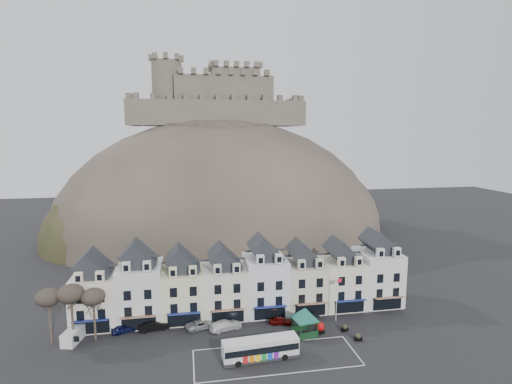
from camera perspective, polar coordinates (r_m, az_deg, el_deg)
ground at (r=56.85m, az=1.06°, el=-23.41°), size 300.00×300.00×0.00m
coach_bay_markings at (r=58.25m, az=2.90°, el=-22.56°), size 22.00×7.50×0.01m
townhouse_terrace at (r=68.64m, az=-1.43°, el=-12.64°), size 54.40×9.35×11.80m
castle_hill at (r=120.56m, az=-4.68°, el=-5.91°), size 100.00×76.00×68.00m
castle at (r=124.09m, az=-5.57°, el=13.15°), size 50.20×22.20×22.00m
tree_left_far at (r=65.34m, az=-27.55°, el=-13.26°), size 3.61×3.61×8.24m
tree_left_mid at (r=64.38m, az=-24.96°, el=-13.08°), size 3.78×3.78×8.64m
tree_left_near at (r=63.92m, az=-22.25°, el=-13.73°), size 3.43×3.43×7.84m
bus at (r=57.12m, az=0.64°, el=-21.37°), size 10.38×3.15×2.89m
bus_shelter at (r=62.45m, az=7.02°, el=-16.90°), size 6.65×6.65×4.29m
red_buoy at (r=64.38m, az=9.10°, el=-18.56°), size 1.41×1.41×1.71m
flagpole at (r=67.13m, az=11.49°, el=-14.40°), size 0.99×0.40×7.21m
white_van at (r=66.82m, az=-24.62°, el=-18.13°), size 2.76×4.49×1.91m
planter_west at (r=65.71m, az=12.56°, el=-18.43°), size 1.16×0.80×1.05m
planter_east at (r=63.57m, az=14.39°, el=-19.44°), size 1.19×0.79×1.12m
car_navy at (r=66.97m, az=-18.35°, el=-18.01°), size 4.01×2.76×1.27m
car_black at (r=66.41m, az=-14.39°, el=-17.95°), size 4.87×2.45×1.53m
car_silver at (r=65.56m, az=-7.91°, el=-18.24°), size 5.01×3.62×1.28m
car_white at (r=64.80m, az=-4.36°, el=-18.41°), size 5.52×3.51×1.49m
car_maroon at (r=66.37m, az=3.52°, el=-17.85°), size 3.80×2.16×1.22m
car_charcoal at (r=67.73m, az=7.31°, el=-17.26°), size 4.42×2.54×1.38m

